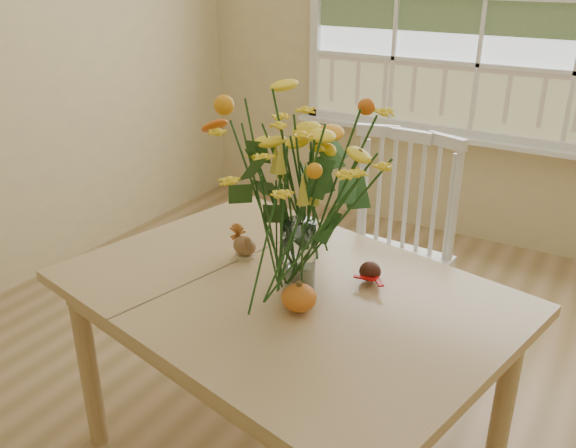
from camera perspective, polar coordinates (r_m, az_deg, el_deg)
The scene contains 8 objects.
floor at distance 2.58m, azimuth 0.55°, elevation -19.24°, with size 4.00×4.50×0.01m, color olive.
wall_back at distance 4.02m, azimuth 17.85°, elevation 16.87°, with size 4.00×0.02×2.70m, color beige.
dining_table at distance 2.06m, azimuth -0.29°, elevation -8.16°, with size 1.60×1.29×0.76m.
windsor_chair at distance 2.75m, azimuth 9.84°, elevation -1.79°, with size 0.50×0.48×1.05m.
flower_vase at distance 1.85m, azimuth 1.13°, elevation 3.54°, with size 0.50×0.50×0.60m.
pumpkin at distance 1.87m, azimuth 1.04°, elevation -7.03°, with size 0.11×0.11×0.08m, color #C55D17.
turkey_figurine at distance 2.19m, azimuth -4.09°, elevation -2.06°, with size 0.09×0.07×0.11m.
dark_gourd at distance 2.05m, azimuth 7.68°, elevation -4.50°, with size 0.13×0.11×0.07m.
Camera 1 is at (0.95, -1.63, 1.76)m, focal length 38.00 mm.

